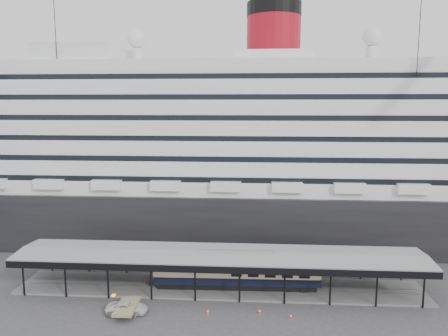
{
  "coord_description": "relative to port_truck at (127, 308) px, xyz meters",
  "views": [
    {
      "loc": [
        4.61,
        -52.48,
        25.57
      ],
      "look_at": [
        0.39,
        8.0,
        16.52
      ],
      "focal_mm": 35.0,
      "sensor_mm": 36.0,
      "label": 1
    }
  ],
  "objects": [
    {
      "name": "ground",
      "position": [
        10.78,
        3.09,
        -0.7
      ],
      "size": [
        200.0,
        200.0,
        0.0
      ],
      "primitive_type": "plane",
      "color": "#373739",
      "rests_on": "ground"
    },
    {
      "name": "cruise_ship",
      "position": [
        10.83,
        35.09,
        17.65
      ],
      "size": [
        130.0,
        30.0,
        43.9
      ],
      "color": "black",
      "rests_on": "ground"
    },
    {
      "name": "platform_canopy",
      "position": [
        10.78,
        8.09,
        1.66
      ],
      "size": [
        56.0,
        9.18,
        5.3
      ],
      "color": "slate",
      "rests_on": "ground"
    },
    {
      "name": "port_truck",
      "position": [
        0.0,
        0.0,
        0.0
      ],
      "size": [
        5.12,
        2.51,
        1.4
      ],
      "primitive_type": "imported",
      "rotation": [
        0.0,
        0.0,
        1.61
      ],
      "color": "silver",
      "rests_on": "ground"
    },
    {
      "name": "pullman_carriage",
      "position": [
        13.15,
        8.09,
        2.01
      ],
      "size": [
        22.81,
        3.43,
        22.34
      ],
      "rotation": [
        0.0,
        0.0,
        0.02
      ],
      "color": "black",
      "rests_on": "ground"
    },
    {
      "name": "traffic_cone_left",
      "position": [
        9.91,
        0.45,
        -0.35
      ],
      "size": [
        0.41,
        0.41,
        0.71
      ],
      "rotation": [
        0.0,
        0.0,
        0.13
      ],
      "color": "#F14B0D",
      "rests_on": "ground"
    },
    {
      "name": "traffic_cone_mid",
      "position": [
        16.25,
        0.91,
        -0.35
      ],
      "size": [
        0.43,
        0.43,
        0.7
      ],
      "rotation": [
        0.0,
        0.0,
        0.22
      ],
      "color": "#DD3E0C",
      "rests_on": "ground"
    },
    {
      "name": "traffic_cone_right",
      "position": [
        19.95,
        -0.04,
        -0.37
      ],
      "size": [
        0.37,
        0.37,
        0.66
      ],
      "rotation": [
        0.0,
        0.0,
        -0.08
      ],
      "color": "red",
      "rests_on": "ground"
    }
  ]
}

